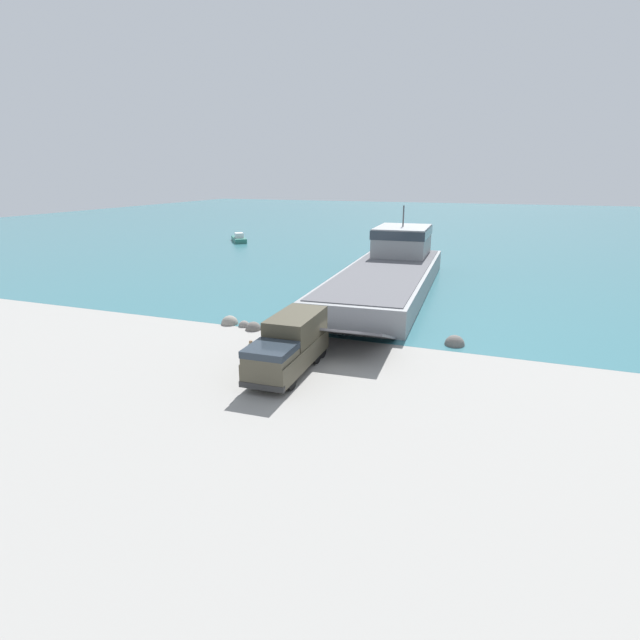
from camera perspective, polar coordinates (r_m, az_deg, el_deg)
name	(u,v)px	position (r m, az deg, el deg)	size (l,w,h in m)	color
ground_plane	(347,359)	(31.64, 3.09, -4.53)	(240.00, 240.00, 0.00)	gray
water_surface	(469,224)	(122.91, 16.65, 10.42)	(240.00, 180.00, 0.01)	#336B75
landing_craft	(390,268)	(52.61, 8.05, 5.94)	(9.89, 35.92, 7.81)	gray
military_truck	(289,345)	(29.36, -3.53, -2.83)	(2.77, 7.69, 3.20)	#4C4738
soldier_on_ramp	(251,352)	(30.15, -7.88, -3.65)	(0.33, 0.48, 1.78)	#475638
moored_boat_a	(239,239)	(88.37, -9.24, 9.16)	(5.24, 6.13, 1.57)	#2D7060
shoreline_rock_a	(454,345)	(35.45, 15.11, -2.76)	(1.36, 1.36, 1.36)	#66605B
shoreline_rock_b	(253,330)	(37.90, -7.61, -1.09)	(1.20, 1.20, 1.20)	#66605B
shoreline_rock_c	(230,324)	(39.62, -10.27, -0.43)	(1.32, 1.32, 1.32)	gray
shoreline_rock_d	(244,326)	(38.82, -8.66, -0.71)	(0.88, 0.88, 0.88)	gray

